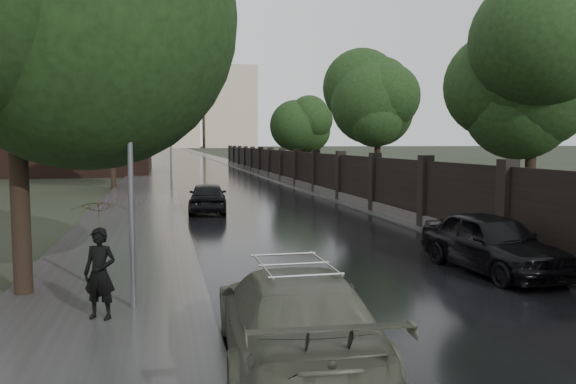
{
  "coord_description": "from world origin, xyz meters",
  "views": [
    {
      "loc": [
        -4.86,
        -8.92,
        3.18
      ],
      "look_at": [
        -0.7,
        9.45,
        1.5
      ],
      "focal_mm": 35.0,
      "sensor_mm": 36.0,
      "label": 1
    }
  ],
  "objects": [
    {
      "name": "ground",
      "position": [
        0.0,
        0.0,
        0.0
      ],
      "size": [
        800.0,
        800.0,
        0.0
      ],
      "primitive_type": "plane",
      "color": "black",
      "rests_on": "ground"
    },
    {
      "name": "road",
      "position": [
        0.0,
        190.0,
        0.01
      ],
      "size": [
        8.0,
        420.0,
        0.02
      ],
      "primitive_type": "cube",
      "color": "black",
      "rests_on": "ground"
    },
    {
      "name": "sidewalk_left",
      "position": [
        -6.0,
        190.0,
        0.08
      ],
      "size": [
        4.0,
        420.0,
        0.16
      ],
      "primitive_type": "cube",
      "color": "#2D2D2D",
      "rests_on": "ground"
    },
    {
      "name": "verge_right",
      "position": [
        5.5,
        190.0,
        0.04
      ],
      "size": [
        3.0,
        420.0,
        0.08
      ],
      "primitive_type": "cube",
      "color": "#2D2D2D",
      "rests_on": "ground"
    },
    {
      "name": "fence_right",
      "position": [
        4.6,
        32.01,
        1.01
      ],
      "size": [
        0.45,
        75.72,
        2.7
      ],
      "color": "#383533",
      "rests_on": "ground"
    },
    {
      "name": "tree_left_far",
      "position": [
        -8.0,
        30.0,
        5.24
      ],
      "size": [
        4.25,
        4.25,
        7.39
      ],
      "color": "black",
      "rests_on": "ground"
    },
    {
      "name": "tree_right_a",
      "position": [
        7.5,
        8.0,
        4.95
      ],
      "size": [
        4.08,
        4.08,
        7.01
      ],
      "color": "black",
      "rests_on": "ground"
    },
    {
      "name": "tree_right_b",
      "position": [
        7.5,
        22.0,
        4.95
      ],
      "size": [
        4.08,
        4.08,
        7.01
      ],
      "color": "black",
      "rests_on": "ground"
    },
    {
      "name": "tree_right_c",
      "position": [
        7.5,
        40.0,
        4.95
      ],
      "size": [
        4.08,
        4.08,
        7.01
      ],
      "color": "black",
      "rests_on": "ground"
    },
    {
      "name": "lamp_post",
      "position": [
        -5.4,
        1.5,
        2.67
      ],
      "size": [
        0.25,
        0.12,
        5.11
      ],
      "color": "#59595E",
      "rests_on": "ground"
    },
    {
      "name": "traffic_light",
      "position": [
        -4.3,
        24.99,
        2.4
      ],
      "size": [
        0.16,
        0.32,
        4.0
      ],
      "color": "#59595E",
      "rests_on": "ground"
    },
    {
      "name": "brick_building",
      "position": [
        -18.0,
        52.0,
        10.0
      ],
      "size": [
        24.0,
        18.0,
        20.0
      ],
      "primitive_type": "cube",
      "color": "black",
      "rests_on": "ground"
    },
    {
      "name": "stalinist_tower",
      "position": [
        0.0,
        300.0,
        38.38
      ],
      "size": [
        92.0,
        30.0,
        159.0
      ],
      "color": "tan",
      "rests_on": "ground"
    },
    {
      "name": "volga_sedan",
      "position": [
        -3.08,
        -1.44,
        0.72
      ],
      "size": [
        2.37,
        5.09,
        1.44
      ],
      "primitive_type": "imported",
      "rotation": [
        0.0,
        0.0,
        3.07
      ],
      "color": "#4E5241",
      "rests_on": "ground"
    },
    {
      "name": "hatchback_left",
      "position": [
        -2.85,
        16.39,
        0.7
      ],
      "size": [
        2.03,
        4.25,
        1.4
      ],
      "primitive_type": "imported",
      "rotation": [
        0.0,
        0.0,
        3.05
      ],
      "color": "black",
      "rests_on": "ground"
    },
    {
      "name": "car_right_near",
      "position": [
        2.98,
        3.17,
        0.74
      ],
      "size": [
        2.06,
        4.44,
        1.47
      ],
      "primitive_type": "imported",
      "rotation": [
        0.0,
        0.0,
        0.08
      ],
      "color": "black",
      "rests_on": "ground"
    },
    {
      "name": "pedestrian_umbrella",
      "position": [
        -5.92,
        0.96,
        1.8
      ],
      "size": [
        1.21,
        1.22,
        2.46
      ],
      "rotation": [
        0.0,
        0.0,
        -0.4
      ],
      "color": "black",
      "rests_on": "sidewalk_left"
    }
  ]
}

